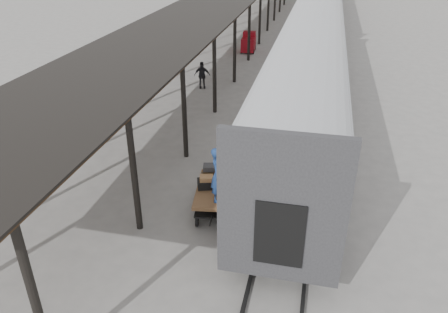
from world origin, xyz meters
name	(u,v)px	position (x,y,z in m)	size (l,w,h in m)	color
ground	(198,199)	(0.00, 0.00, 0.00)	(160.00, 160.00, 0.00)	slate
rails	(320,20)	(3.20, 34.00, 0.06)	(1.54, 150.00, 0.12)	black
baggage_cart	(216,193)	(0.77, -0.48, 0.65)	(1.56, 2.55, 0.86)	brown
suitcase_stack	(212,178)	(0.60, -0.20, 1.06)	(1.15, 1.21, 0.60)	#323234
luggage_tug	(249,43)	(-1.76, 20.37, 0.66)	(1.07, 1.67, 1.43)	maroon
porter	(218,175)	(1.02, -1.13, 1.77)	(0.66, 0.43, 1.81)	navy
pedestrian	(202,75)	(-2.93, 11.38, 0.80)	(0.94, 0.39, 1.60)	black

